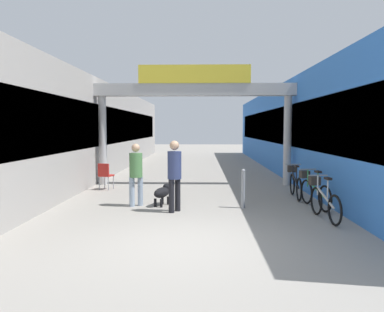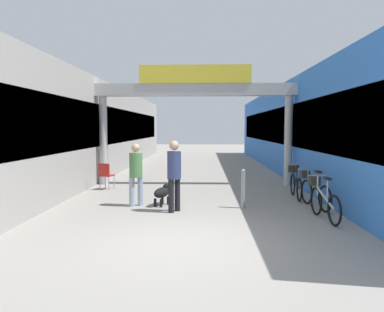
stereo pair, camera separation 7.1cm
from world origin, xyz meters
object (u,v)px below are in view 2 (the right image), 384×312
(bicycle_black_third, at_px, (295,183))
(bollard_post_metal, at_px, (243,188))
(cafe_chair_red_nearer, at_px, (106,174))
(pedestrian_companion, at_px, (136,171))
(pedestrian_with_dog, at_px, (174,171))
(bicycle_green_second, at_px, (313,191))
(bicycle_silver_nearest, at_px, (323,200))
(dog_on_leash, at_px, (163,192))

(bicycle_black_third, xyz_separation_m, bollard_post_metal, (-1.70, -1.53, 0.08))
(cafe_chair_red_nearer, bearing_deg, pedestrian_companion, -59.75)
(bollard_post_metal, relative_size, cafe_chair_red_nearer, 1.14)
(pedestrian_with_dog, height_order, pedestrian_companion, pedestrian_with_dog)
(pedestrian_with_dog, bearing_deg, bicycle_green_second, 10.42)
(bicycle_silver_nearest, relative_size, bicycle_black_third, 1.00)
(pedestrian_companion, xyz_separation_m, bollard_post_metal, (2.80, -0.17, -0.43))
(bicycle_silver_nearest, relative_size, cafe_chair_red_nearer, 1.90)
(cafe_chair_red_nearer, bearing_deg, bicycle_silver_nearest, -32.64)
(bicycle_silver_nearest, xyz_separation_m, bicycle_green_second, (0.16, 1.28, 0.00))
(bicycle_black_third, bearing_deg, pedestrian_companion, -163.13)
(dog_on_leash, height_order, bicycle_silver_nearest, bicycle_silver_nearest)
(dog_on_leash, relative_size, bicycle_silver_nearest, 0.47)
(pedestrian_with_dog, bearing_deg, cafe_chair_red_nearer, 128.53)
(bollard_post_metal, bearing_deg, bicycle_black_third, 41.99)
(dog_on_leash, height_order, bollard_post_metal, bollard_post_metal)
(pedestrian_with_dog, distance_m, dog_on_leash, 1.09)
(dog_on_leash, xyz_separation_m, bicycle_green_second, (3.96, -0.12, 0.09))
(bicycle_green_second, xyz_separation_m, bicycle_black_third, (-0.14, 1.36, 0.00))
(pedestrian_companion, xyz_separation_m, cafe_chair_red_nearer, (-1.49, 2.56, -0.40))
(bicycle_silver_nearest, bearing_deg, bicycle_green_second, 83.03)
(bollard_post_metal, height_order, cafe_chair_red_nearer, bollard_post_metal)
(cafe_chair_red_nearer, bearing_deg, bicycle_green_second, -22.57)
(bicycle_black_third, bearing_deg, cafe_chair_red_nearer, 168.76)
(bicycle_green_second, height_order, bollard_post_metal, bollard_post_metal)
(bicycle_green_second, bearing_deg, pedestrian_with_dog, -169.58)
(bicycle_silver_nearest, distance_m, bicycle_green_second, 1.29)
(bicycle_green_second, relative_size, bollard_post_metal, 1.65)
(dog_on_leash, relative_size, bicycle_black_third, 0.47)
(bicycle_black_third, distance_m, cafe_chair_red_nearer, 6.12)
(dog_on_leash, xyz_separation_m, bicycle_silver_nearest, (3.80, -1.40, 0.09))
(pedestrian_companion, bearing_deg, bicycle_silver_nearest, -15.85)
(pedestrian_companion, relative_size, cafe_chair_red_nearer, 1.86)
(dog_on_leash, height_order, cafe_chair_red_nearer, cafe_chair_red_nearer)
(pedestrian_with_dog, distance_m, pedestrian_companion, 1.25)
(dog_on_leash, relative_size, cafe_chair_red_nearer, 0.89)
(bicycle_green_second, bearing_deg, bicycle_black_third, 96.05)
(dog_on_leash, bearing_deg, pedestrian_companion, -169.94)
(dog_on_leash, relative_size, bollard_post_metal, 0.78)
(bicycle_silver_nearest, distance_m, bollard_post_metal, 2.02)
(pedestrian_companion, distance_m, bicycle_green_second, 4.68)
(bicycle_silver_nearest, relative_size, bollard_post_metal, 1.67)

